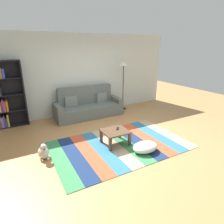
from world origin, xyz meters
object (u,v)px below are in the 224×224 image
object	(u,v)px
dog	(43,152)
tv_remote	(118,128)
coffee_table	(115,133)
couch	(88,107)
standing_lamp	(123,70)
bookshelf	(3,95)
pouf	(145,147)

from	to	relation	value
dog	tv_remote	xyz separation A→B (m)	(1.75, -0.12, 0.21)
coffee_table	tv_remote	world-z (taller)	tv_remote
couch	standing_lamp	world-z (taller)	standing_lamp
tv_remote	coffee_table	bearing A→B (deg)	-113.37
couch	bookshelf	bearing A→B (deg)	173.42
pouf	tv_remote	xyz separation A→B (m)	(-0.32, 0.70, 0.26)
coffee_table	pouf	bearing A→B (deg)	-56.45
pouf	tv_remote	distance (m)	0.81
pouf	dog	xyz separation A→B (m)	(-2.07, 0.82, 0.04)
bookshelf	standing_lamp	xyz separation A→B (m)	(3.90, -0.18, 0.51)
bookshelf	tv_remote	size ratio (longest dim) A/B	12.83
dog	standing_lamp	world-z (taller)	standing_lamp
bookshelf	dog	distance (m)	2.50
pouf	tv_remote	bearing A→B (deg)	114.64
bookshelf	standing_lamp	size ratio (longest dim) A/B	1.09
dog	tv_remote	size ratio (longest dim) A/B	2.65
bookshelf	standing_lamp	world-z (taller)	bookshelf
couch	tv_remote	world-z (taller)	couch
coffee_table	standing_lamp	world-z (taller)	standing_lamp
bookshelf	tv_remote	distance (m)	3.43
dog	standing_lamp	xyz separation A→B (m)	(3.29, 2.11, 1.32)
bookshelf	coffee_table	xyz separation A→B (m)	(2.25, -2.48, -0.67)
bookshelf	coffee_table	size ratio (longest dim) A/B	3.17
bookshelf	tv_remote	bearing A→B (deg)	-45.71
pouf	standing_lamp	distance (m)	3.46
bookshelf	tv_remote	world-z (taller)	bookshelf
dog	bookshelf	bearing A→B (deg)	104.82
bookshelf	pouf	distance (m)	4.19
coffee_table	pouf	world-z (taller)	coffee_table
couch	coffee_table	distance (m)	2.20
couch	tv_remote	size ratio (longest dim) A/B	15.07
couch	dog	world-z (taller)	couch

